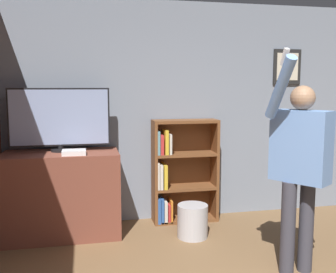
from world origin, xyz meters
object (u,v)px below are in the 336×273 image
person (300,160)px  bookshelf (179,173)px  waste_bin (193,221)px  television (60,119)px  game_console (74,152)px

person → bookshelf: bearing=170.7°
bookshelf → person: person is taller
bookshelf → waste_bin: bearing=-86.8°
person → waste_bin: 1.48m
person → television: bearing=-158.5°
television → waste_bin: television is taller
person → waste_bin: size_ratio=5.36×
game_console → person: size_ratio=0.13×
person → waste_bin: (-0.69, 0.99, -0.85)m
game_console → waste_bin: game_console is taller
television → game_console: bearing=-59.2°
game_console → bookshelf: (1.24, 0.37, -0.36)m
television → person: person is taller
game_console → person: (1.96, -1.19, 0.06)m
game_console → bookshelf: bookshelf is taller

